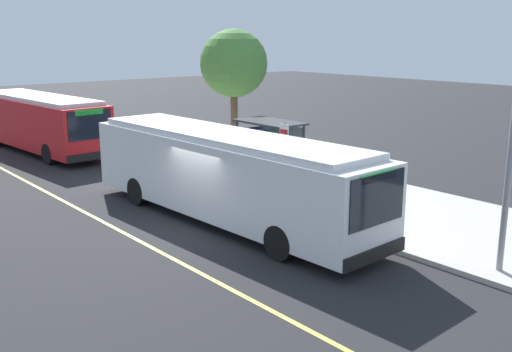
% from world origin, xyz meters
% --- Properties ---
extents(ground_plane, '(120.00, 120.00, 0.00)m').
position_xyz_m(ground_plane, '(0.00, 0.00, 0.00)').
color(ground_plane, '#232326').
extents(sidewalk_curb, '(44.00, 6.40, 0.15)m').
position_xyz_m(sidewalk_curb, '(0.00, 6.00, 0.07)').
color(sidewalk_curb, '#B7B2A8').
rests_on(sidewalk_curb, ground_plane).
extents(lane_stripe_center, '(36.00, 0.14, 0.01)m').
position_xyz_m(lane_stripe_center, '(0.00, -2.20, 0.00)').
color(lane_stripe_center, '#E0D64C').
rests_on(lane_stripe_center, ground_plane).
extents(transit_bus_main, '(12.23, 3.03, 2.95)m').
position_xyz_m(transit_bus_main, '(-0.14, 1.01, 1.62)').
color(transit_bus_main, white).
rests_on(transit_bus_main, ground_plane).
extents(transit_bus_second, '(10.82, 3.30, 2.95)m').
position_xyz_m(transit_bus_second, '(-15.91, 0.78, 1.62)').
color(transit_bus_second, red).
rests_on(transit_bus_second, ground_plane).
extents(bus_shelter, '(2.90, 1.60, 2.48)m').
position_xyz_m(bus_shelter, '(-3.09, 5.49, 1.92)').
color(bus_shelter, '#333338').
rests_on(bus_shelter, sidewalk_curb).
extents(waiting_bench, '(1.60, 0.48, 0.95)m').
position_xyz_m(waiting_bench, '(-3.10, 5.57, 0.63)').
color(waiting_bench, brown).
rests_on(waiting_bench, sidewalk_curb).
extents(route_sign_post, '(0.44, 0.08, 2.80)m').
position_xyz_m(route_sign_post, '(-0.45, 3.88, 1.96)').
color(route_sign_post, '#333338').
rests_on(route_sign_post, sidewalk_curb).
extents(street_tree_near_shelter, '(3.31, 3.31, 6.16)m').
position_xyz_m(street_tree_near_shelter, '(-8.40, 7.78, 4.62)').
color(street_tree_near_shelter, brown).
rests_on(street_tree_near_shelter, sidewalk_curb).
extents(utility_pole, '(0.16, 0.16, 6.40)m').
position_xyz_m(utility_pole, '(8.01, 3.60, 3.35)').
color(utility_pole, gray).
rests_on(utility_pole, sidewalk_curb).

